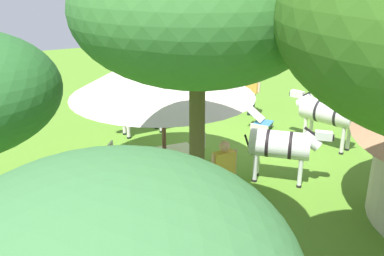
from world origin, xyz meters
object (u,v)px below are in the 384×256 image
at_px(patio_dining_table, 164,155).
at_px(zebra_nearest_camera, 140,102).
at_px(patio_chair_near_lawn, 196,144).
at_px(zebra_toward_hut, 327,113).
at_px(acacia_tree_left_background, 198,11).
at_px(zebra_by_umbrella, 282,145).
at_px(patio_chair_near_hut, 182,183).
at_px(standing_watcher, 252,87).
at_px(guest_beside_umbrella, 224,170).
at_px(striped_lounge_chair, 260,121).
at_px(patio_chair_west_end, 114,157).
at_px(shade_umbrella, 162,71).

height_order(patio_dining_table, zebra_nearest_camera, zebra_nearest_camera).
distance_m(patio_chair_near_lawn, zebra_toward_hut, 4.01).
bearing_deg(patio_dining_table, acacia_tree_left_background, 75.20).
bearing_deg(zebra_by_umbrella, patio_chair_near_lawn, -103.00).
bearing_deg(patio_chair_near_lawn, patio_chair_near_hut, 119.73).
distance_m(patio_chair_near_lawn, patio_chair_near_hut, 2.25).
relative_size(zebra_nearest_camera, zebra_toward_hut, 1.00).
distance_m(standing_watcher, acacia_tree_left_background, 9.88).
relative_size(guest_beside_umbrella, striped_lounge_chair, 1.78).
distance_m(patio_dining_table, striped_lounge_chair, 4.68).
bearing_deg(patio_chair_near_lawn, guest_beside_umbrella, 140.51).
relative_size(patio_chair_west_end, zebra_toward_hut, 0.42).
bearing_deg(patio_chair_near_hut, patio_chair_west_end, 120.50).
height_order(patio_chair_near_lawn, acacia_tree_left_background, acacia_tree_left_background).
height_order(patio_chair_west_end, zebra_nearest_camera, zebra_nearest_camera).
height_order(zebra_by_umbrella, zebra_toward_hut, zebra_toward_hut).
xyz_separation_m(standing_watcher, zebra_toward_hut, (-0.46, 3.29, 0.01)).
xyz_separation_m(patio_chair_near_hut, striped_lounge_chair, (-4.30, -3.31, -0.26)).
height_order(shade_umbrella, patio_chair_near_lawn, shade_umbrella).
xyz_separation_m(patio_chair_near_hut, zebra_nearest_camera, (-0.59, -4.52, 0.53)).
distance_m(guest_beside_umbrella, zebra_toward_hut, 4.91).
xyz_separation_m(striped_lounge_chair, acacia_tree_left_background, (5.27, 6.04, 4.32)).
height_order(patio_chair_near_lawn, guest_beside_umbrella, guest_beside_umbrella).
distance_m(patio_chair_west_end, patio_chair_near_hut, 2.23).
height_order(patio_dining_table, acacia_tree_left_background, acacia_tree_left_background).
xyz_separation_m(patio_chair_near_hut, zebra_toward_hut, (-5.17, -1.24, 0.53)).
bearing_deg(patio_chair_near_hut, acacia_tree_left_background, -105.59).
relative_size(zebra_by_umbrella, zebra_toward_hut, 0.81).
bearing_deg(zebra_toward_hut, striped_lounge_chair, 91.74).
height_order(patio_chair_west_end, acacia_tree_left_background, acacia_tree_left_background).
bearing_deg(zebra_by_umbrella, patio_chair_west_end, -78.33).
xyz_separation_m(patio_chair_near_hut, zebra_by_umbrella, (-2.65, 0.05, 0.46)).
distance_m(shade_umbrella, standing_watcher, 5.91).
height_order(patio_chair_near_hut, guest_beside_umbrella, guest_beside_umbrella).
bearing_deg(zebra_by_umbrella, acacia_tree_left_background, -12.41).
height_order(patio_dining_table, standing_watcher, standing_watcher).
distance_m(shade_umbrella, striped_lounge_chair, 5.31).
bearing_deg(shade_umbrella, zebra_nearest_camera, -98.77).
bearing_deg(patio_chair_near_hut, shade_umbrella, 90.00).
bearing_deg(striped_lounge_chair, zebra_nearest_camera, -57.07).
relative_size(shade_umbrella, patio_chair_near_lawn, 4.86).
distance_m(patio_dining_table, patio_chair_near_hut, 1.30).
distance_m(patio_dining_table, patio_chair_near_lawn, 1.30).
height_order(zebra_nearest_camera, zebra_by_umbrella, zebra_nearest_camera).
height_order(striped_lounge_chair, zebra_toward_hut, zebra_toward_hut).
distance_m(shade_umbrella, patio_chair_west_end, 2.62).
bearing_deg(standing_watcher, patio_chair_west_end, 83.28).
distance_m(patio_chair_west_end, zebra_by_umbrella, 4.21).
xyz_separation_m(patio_chair_west_end, acacia_tree_left_background, (-0.02, 4.73, 4.06)).
relative_size(zebra_toward_hut, acacia_tree_left_background, 0.38).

